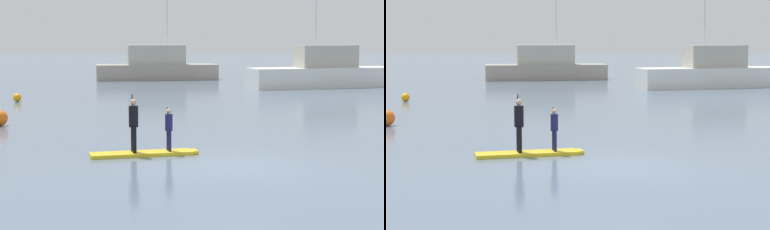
% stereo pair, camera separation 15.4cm
% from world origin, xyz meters
% --- Properties ---
extents(ground_plane, '(240.00, 240.00, 0.00)m').
position_xyz_m(ground_plane, '(0.00, 0.00, 0.00)').
color(ground_plane, slate).
extents(paddleboard_near, '(3.06, 0.80, 0.10)m').
position_xyz_m(paddleboard_near, '(-2.03, 1.94, 0.05)').
color(paddleboard_near, gold).
rests_on(paddleboard_near, ground).
extents(paddler_adult, '(0.27, 0.48, 1.60)m').
position_xyz_m(paddler_adult, '(-2.32, 1.93, 0.95)').
color(paddler_adult, black).
rests_on(paddler_adult, paddleboard_near).
extents(paddler_child_solo, '(0.22, 0.41, 1.22)m').
position_xyz_m(paddler_child_solo, '(-1.32, 1.98, 0.78)').
color(paddler_child_solo, '#19194C').
rests_on(paddler_child_solo, paddleboard_near).
extents(fishing_boat_white_large, '(9.99, 3.17, 6.28)m').
position_xyz_m(fishing_boat_white_large, '(12.86, 24.85, 1.00)').
color(fishing_boat_white_large, silver).
rests_on(fishing_boat_white_large, ground).
extents(fishing_boat_green_midground, '(9.44, 3.12, 7.55)m').
position_xyz_m(fishing_boat_green_midground, '(3.22, 34.82, 1.03)').
color(fishing_boat_green_midground, '#9E9384').
rests_on(fishing_boat_green_midground, ground).
extents(mooring_buoy_near, '(0.43, 0.43, 0.43)m').
position_xyz_m(mooring_buoy_near, '(-6.42, 18.60, 0.22)').
color(mooring_buoy_near, orange).
rests_on(mooring_buoy_near, ground).
extents(mooring_buoy_mid, '(0.59, 0.59, 0.59)m').
position_xyz_m(mooring_buoy_mid, '(-6.51, 9.13, 0.30)').
color(mooring_buoy_mid, orange).
rests_on(mooring_buoy_mid, ground).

